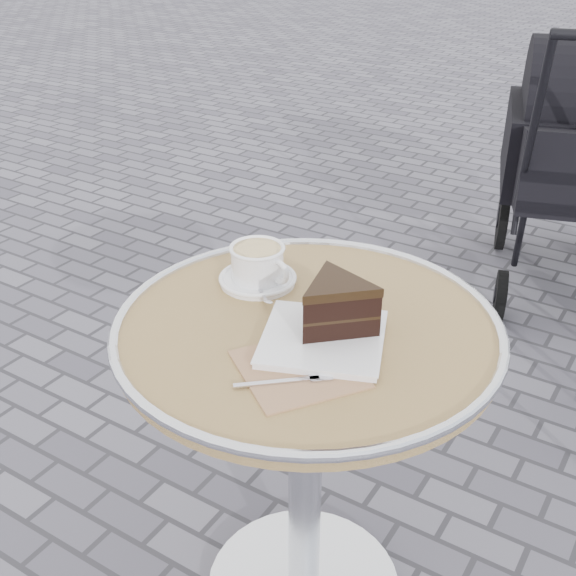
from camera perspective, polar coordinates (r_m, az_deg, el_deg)
The scene contains 4 objects.
cafe_table at distance 1.42m, azimuth 1.47°, elevation -8.52°, with size 0.72×0.72×0.74m.
cappuccino_set at distance 1.44m, azimuth -2.38°, elevation 1.67°, with size 0.16×0.16×0.08m.
cake_plate_set at distance 1.26m, azimuth 3.57°, elevation -2.03°, with size 0.27×0.35×0.11m.
baby_stroller at distance 3.03m, azimuth 21.71°, elevation 8.96°, with size 0.76×1.14×1.09m.
Camera 1 is at (0.57, -0.97, 1.43)m, focal length 45.00 mm.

